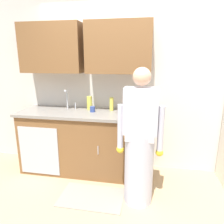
% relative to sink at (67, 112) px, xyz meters
% --- Properties ---
extents(ground_plane, '(9.00, 9.00, 0.00)m').
position_rel_sink_xyz_m(ground_plane, '(0.82, -0.71, -0.93)').
color(ground_plane, tan).
extents(kitchen_wall_with_uppers, '(4.80, 0.44, 2.70)m').
position_rel_sink_xyz_m(kitchen_wall_with_uppers, '(0.69, 0.29, 0.55)').
color(kitchen_wall_with_uppers, beige).
rests_on(kitchen_wall_with_uppers, ground).
extents(counter_cabinet, '(1.90, 0.62, 0.90)m').
position_rel_sink_xyz_m(counter_cabinet, '(0.27, -0.01, -0.48)').
color(counter_cabinet, brown).
rests_on(counter_cabinet, ground).
extents(countertop, '(1.96, 0.66, 0.04)m').
position_rel_sink_xyz_m(countertop, '(0.27, -0.01, -0.01)').
color(countertop, gray).
rests_on(countertop, counter_cabinet).
extents(sink, '(0.50, 0.36, 0.35)m').
position_rel_sink_xyz_m(sink, '(0.00, 0.00, 0.00)').
color(sink, '#B7BABF').
rests_on(sink, counter_cabinet).
extents(person_at_sink, '(0.55, 0.34, 1.62)m').
position_rel_sink_xyz_m(person_at_sink, '(1.13, -0.59, -0.23)').
color(person_at_sink, white).
rests_on(person_at_sink, ground).
extents(floor_mat, '(0.80, 0.50, 0.01)m').
position_rel_sink_xyz_m(floor_mat, '(0.55, -0.66, -0.92)').
color(floor_mat, gray).
rests_on(floor_mat, ground).
extents(bottle_water_tall, '(0.06, 0.06, 0.20)m').
position_rel_sink_xyz_m(bottle_water_tall, '(0.66, 0.16, 0.12)').
color(bottle_water_tall, '#D8D14C').
rests_on(bottle_water_tall, countertop).
extents(bottle_water_short, '(0.07, 0.07, 0.21)m').
position_rel_sink_xyz_m(bottle_water_short, '(0.90, 0.21, 0.12)').
color(bottle_water_short, '#E05933').
rests_on(bottle_water_short, countertop).
extents(bottle_dish_liquid, '(0.08, 0.08, 0.21)m').
position_rel_sink_xyz_m(bottle_dish_liquid, '(0.31, 0.16, 0.12)').
color(bottle_dish_liquid, '#D8D14C').
rests_on(bottle_dish_liquid, countertop).
extents(cup_by_sink, '(0.08, 0.08, 0.08)m').
position_rel_sink_xyz_m(cup_by_sink, '(0.40, 0.03, 0.06)').
color(cup_by_sink, '#33478C').
rests_on(cup_by_sink, countertop).
extents(knife_on_counter, '(0.23, 0.11, 0.01)m').
position_rel_sink_xyz_m(knife_on_counter, '(0.92, 0.02, 0.02)').
color(knife_on_counter, silver).
rests_on(knife_on_counter, countertop).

